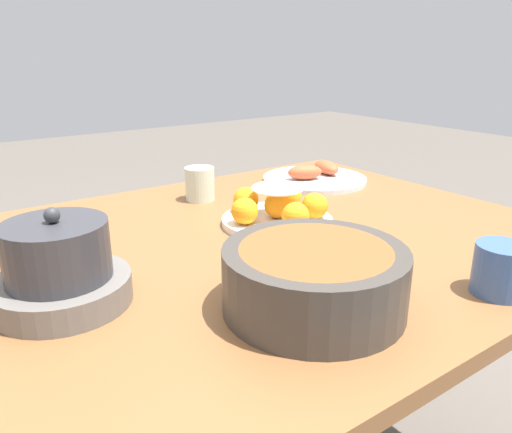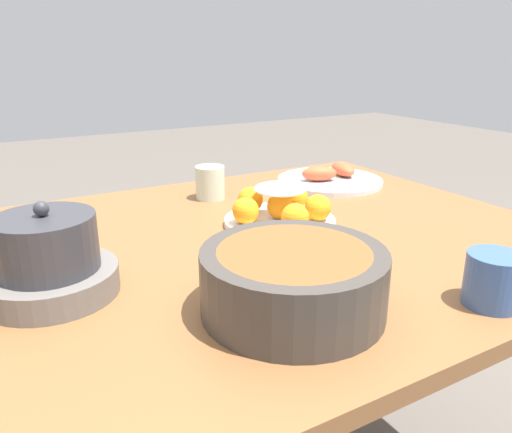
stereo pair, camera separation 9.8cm
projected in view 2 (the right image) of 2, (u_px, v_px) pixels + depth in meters
name	position (u px, v px, depth m)	size (l,w,h in m)	color
dining_table	(230.00, 282.00, 1.04)	(1.41, 1.01, 0.72)	brown
cake_plate	(280.00, 210.00, 1.11)	(0.25, 0.25, 0.10)	silver
serving_bowl	(293.00, 279.00, 0.74)	(0.28, 0.28, 0.10)	#3D3833
seafood_platter	(330.00, 178.00, 1.47)	(0.31, 0.31, 0.06)	silver
cup_near	(210.00, 183.00, 1.31)	(0.08, 0.08, 0.09)	beige
cup_far	(494.00, 280.00, 0.76)	(0.09, 0.09, 0.08)	#38568E
warming_pot	(49.00, 261.00, 0.79)	(0.21, 0.21, 0.16)	#66605B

